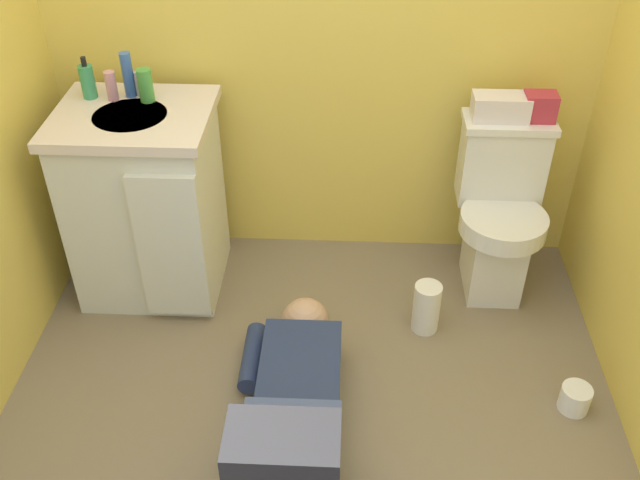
{
  "coord_description": "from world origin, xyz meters",
  "views": [
    {
      "loc": [
        0.12,
        -1.72,
        2.05
      ],
      "look_at": [
        0.02,
        0.39,
        0.45
      ],
      "focal_mm": 39.84,
      "sensor_mm": 36.0,
      "label": 1
    }
  ],
  "objects_px": {
    "vanity_cabinet": "(147,202)",
    "bottle_blue": "(128,75)",
    "paper_towel_roll": "(426,307)",
    "toiletry_bag": "(540,107)",
    "bottle_green": "(146,85)",
    "person_plumber": "(294,410)",
    "soap_dispenser": "(88,81)",
    "bottle_pink": "(111,86)",
    "toilet": "(499,212)",
    "faucet": "(138,84)",
    "toilet_paper_roll": "(575,398)",
    "tissue_box": "(501,107)"
  },
  "relations": [
    {
      "from": "vanity_cabinet",
      "to": "person_plumber",
      "type": "height_order",
      "value": "vanity_cabinet"
    },
    {
      "from": "toiletry_bag",
      "to": "bottle_blue",
      "type": "height_order",
      "value": "bottle_blue"
    },
    {
      "from": "bottle_pink",
      "to": "paper_towel_roll",
      "type": "relative_size",
      "value": 0.52
    },
    {
      "from": "tissue_box",
      "to": "bottle_pink",
      "type": "bearing_deg",
      "value": -178.14
    },
    {
      "from": "tissue_box",
      "to": "bottle_green",
      "type": "relative_size",
      "value": 1.7
    },
    {
      "from": "toiletry_bag",
      "to": "bottle_blue",
      "type": "distance_m",
      "value": 1.6
    },
    {
      "from": "toilet",
      "to": "paper_towel_roll",
      "type": "relative_size",
      "value": 3.39
    },
    {
      "from": "person_plumber",
      "to": "soap_dispenser",
      "type": "bearing_deg",
      "value": 131.29
    },
    {
      "from": "bottle_green",
      "to": "paper_towel_roll",
      "type": "height_order",
      "value": "bottle_green"
    },
    {
      "from": "toilet_paper_roll",
      "to": "vanity_cabinet",
      "type": "bearing_deg",
      "value": 158.8
    },
    {
      "from": "toilet",
      "to": "toiletry_bag",
      "type": "xyz_separation_m",
      "value": [
        0.1,
        0.09,
        0.44
      ]
    },
    {
      "from": "soap_dispenser",
      "to": "bottle_blue",
      "type": "distance_m",
      "value": 0.16
    },
    {
      "from": "vanity_cabinet",
      "to": "paper_towel_roll",
      "type": "bearing_deg",
      "value": -12.3
    },
    {
      "from": "soap_dispenser",
      "to": "bottle_pink",
      "type": "distance_m",
      "value": 0.1
    },
    {
      "from": "vanity_cabinet",
      "to": "toiletry_bag",
      "type": "height_order",
      "value": "toiletry_bag"
    },
    {
      "from": "toilet",
      "to": "person_plumber",
      "type": "distance_m",
      "value": 1.23
    },
    {
      "from": "faucet",
      "to": "soap_dispenser",
      "type": "distance_m",
      "value": 0.19
    },
    {
      "from": "bottle_blue",
      "to": "soap_dispenser",
      "type": "bearing_deg",
      "value": -172.61
    },
    {
      "from": "paper_towel_roll",
      "to": "faucet",
      "type": "bearing_deg",
      "value": 161.03
    },
    {
      "from": "toilet",
      "to": "bottle_green",
      "type": "distance_m",
      "value": 1.51
    },
    {
      "from": "bottle_pink",
      "to": "person_plumber",
      "type": "bearing_deg",
      "value": -51.55
    },
    {
      "from": "soap_dispenser",
      "to": "toilet_paper_roll",
      "type": "xyz_separation_m",
      "value": [
        1.86,
        -0.77,
        -0.84
      ]
    },
    {
      "from": "paper_towel_roll",
      "to": "toilet_paper_roll",
      "type": "bearing_deg",
      "value": -37.64
    },
    {
      "from": "vanity_cabinet",
      "to": "bottle_blue",
      "type": "bearing_deg",
      "value": 104.55
    },
    {
      "from": "tissue_box",
      "to": "bottle_green",
      "type": "height_order",
      "value": "bottle_green"
    },
    {
      "from": "bottle_green",
      "to": "toiletry_bag",
      "type": "bearing_deg",
      "value": 1.97
    },
    {
      "from": "vanity_cabinet",
      "to": "soap_dispenser",
      "type": "bearing_deg",
      "value": 146.9
    },
    {
      "from": "soap_dispenser",
      "to": "toilet_paper_roll",
      "type": "height_order",
      "value": "soap_dispenser"
    },
    {
      "from": "bottle_pink",
      "to": "soap_dispenser",
      "type": "bearing_deg",
      "value": 170.13
    },
    {
      "from": "toilet_paper_roll",
      "to": "bottle_blue",
      "type": "bearing_deg",
      "value": 155.06
    },
    {
      "from": "toiletry_bag",
      "to": "bottle_blue",
      "type": "xyz_separation_m",
      "value": [
        -1.6,
        -0.01,
        0.1
      ]
    },
    {
      "from": "faucet",
      "to": "bottle_green",
      "type": "height_order",
      "value": "bottle_green"
    },
    {
      "from": "tissue_box",
      "to": "bottle_green",
      "type": "distance_m",
      "value": 1.37
    },
    {
      "from": "vanity_cabinet",
      "to": "toilet_paper_roll",
      "type": "relative_size",
      "value": 7.45
    },
    {
      "from": "toiletry_bag",
      "to": "bottle_green",
      "type": "xyz_separation_m",
      "value": [
        -1.52,
        -0.05,
        0.08
      ]
    },
    {
      "from": "person_plumber",
      "to": "paper_towel_roll",
      "type": "xyz_separation_m",
      "value": [
        0.49,
        0.6,
        -0.07
      ]
    },
    {
      "from": "soap_dispenser",
      "to": "person_plumber",
      "type": "bearing_deg",
      "value": -48.71
    },
    {
      "from": "vanity_cabinet",
      "to": "bottle_pink",
      "type": "relative_size",
      "value": 7.09
    },
    {
      "from": "person_plumber",
      "to": "toilet_paper_roll",
      "type": "relative_size",
      "value": 9.68
    },
    {
      "from": "vanity_cabinet",
      "to": "soap_dispenser",
      "type": "height_order",
      "value": "soap_dispenser"
    },
    {
      "from": "bottle_pink",
      "to": "paper_towel_roll",
      "type": "height_order",
      "value": "bottle_pink"
    },
    {
      "from": "tissue_box",
      "to": "toiletry_bag",
      "type": "bearing_deg",
      "value": 0.0
    },
    {
      "from": "toilet",
      "to": "soap_dispenser",
      "type": "bearing_deg",
      "value": 177.98
    },
    {
      "from": "toilet",
      "to": "person_plumber",
      "type": "bearing_deg",
      "value": -130.66
    },
    {
      "from": "toilet",
      "to": "soap_dispenser",
      "type": "height_order",
      "value": "soap_dispenser"
    },
    {
      "from": "toiletry_bag",
      "to": "paper_towel_roll",
      "type": "bearing_deg",
      "value": -134.65
    },
    {
      "from": "vanity_cabinet",
      "to": "faucet",
      "type": "xyz_separation_m",
      "value": [
        -0.0,
        0.15,
        0.45
      ]
    },
    {
      "from": "vanity_cabinet",
      "to": "bottle_blue",
      "type": "xyz_separation_m",
      "value": [
        -0.04,
        0.15,
        0.49
      ]
    },
    {
      "from": "bottle_green",
      "to": "soap_dispenser",
      "type": "bearing_deg",
      "value": 175.09
    },
    {
      "from": "vanity_cabinet",
      "to": "toiletry_bag",
      "type": "distance_m",
      "value": 1.61
    }
  ]
}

